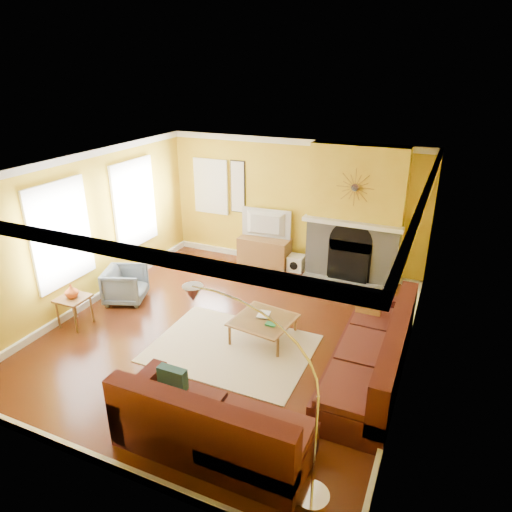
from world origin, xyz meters
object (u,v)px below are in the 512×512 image
at_px(side_table, 75,311).
at_px(arc_lamp, 259,398).
at_px(sectional_sofa, 288,352).
at_px(armchair, 126,285).
at_px(coffee_table, 263,328).
at_px(media_console, 264,251).

xyz_separation_m(side_table, arc_lamp, (4.04, -1.60, 0.81)).
bearing_deg(sectional_sofa, arc_lamp, -79.93).
xyz_separation_m(sectional_sofa, arc_lamp, (0.30, -1.68, 0.62)).
xyz_separation_m(sectional_sofa, armchair, (-3.51, 0.96, -0.13)).
xyz_separation_m(armchair, arc_lamp, (3.81, -2.63, 0.75)).
relative_size(sectional_sofa, coffee_table, 4.36).
bearing_deg(coffee_table, arc_lamp, -68.00).
bearing_deg(media_console, sectional_sofa, -62.47).
bearing_deg(side_table, arc_lamp, -21.66).
height_order(sectional_sofa, arc_lamp, arc_lamp).
bearing_deg(sectional_sofa, armchair, 164.77).
bearing_deg(armchair, sectional_sofa, -125.99).
relative_size(media_console, arc_lamp, 0.52).
xyz_separation_m(media_console, armchair, (-1.68, -2.56, 0.02)).
height_order(armchair, arc_lamp, arc_lamp).
xyz_separation_m(media_console, side_table, (-1.91, -3.59, -0.05)).
distance_m(coffee_table, arc_lamp, 2.84).
relative_size(coffee_table, arc_lamp, 0.42).
distance_m(armchair, arc_lamp, 4.69).
bearing_deg(side_table, sectional_sofa, 1.10).
height_order(coffee_table, arc_lamp, arc_lamp).
bearing_deg(armchair, side_table, 146.52).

